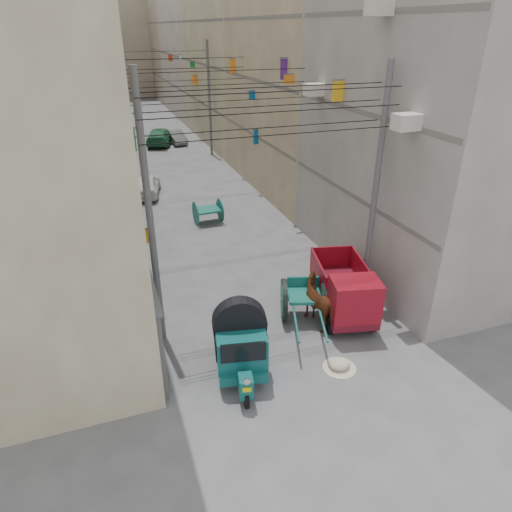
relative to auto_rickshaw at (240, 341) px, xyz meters
name	(u,v)px	position (x,y,z in m)	size (l,w,h in m)	color
ground	(363,457)	(1.77, -3.69, -1.08)	(140.00, 140.00, 0.00)	#4D4D4F
building_row_left	(36,62)	(-6.23, 30.44, 5.38)	(8.00, 62.00, 14.00)	beige
building_row_right	(241,57)	(9.76, 30.44, 5.38)	(8.00, 62.00, 14.00)	#A29E97
end_cap_building	(117,45)	(1.77, 62.31, 5.42)	(22.00, 10.00, 13.00)	#A0947E
shutters_left	(133,241)	(-2.15, 6.68, 0.42)	(0.18, 14.40, 2.88)	#47474C
signboards	(177,127)	(1.76, 17.97, 2.35)	(8.22, 40.52, 5.67)	#167B2B
ac_units	(361,74)	(5.42, 3.98, 6.36)	(0.70, 6.55, 3.35)	beige
utility_poles	(193,133)	(1.77, 13.31, 2.92)	(7.40, 22.20, 8.00)	#555658
overhead_cables	(202,80)	(1.77, 10.71, 5.69)	(7.40, 22.52, 1.12)	black
auto_rickshaw	(240,341)	(0.00, 0.00, 0.00)	(1.82, 2.69, 1.83)	black
tonga_cart	(304,299)	(2.81, 1.87, -0.34)	(2.10, 3.35, 1.42)	black
mini_truck	(346,296)	(4.08, 1.35, -0.16)	(2.25, 3.66, 1.92)	black
second_cart	(208,211)	(1.81, 11.07, -0.45)	(1.37, 1.22, 1.18)	#156055
feed_sack	(340,364)	(2.73, -0.81, -0.93)	(0.60, 0.48, 0.30)	beige
horse	(322,303)	(3.25, 1.42, -0.30)	(0.84, 1.84, 1.55)	#612817
distant_car_white	(146,185)	(-0.53, 16.38, -0.47)	(1.43, 3.56, 1.21)	silver
distant_car_grey	(176,137)	(3.48, 28.92, -0.55)	(1.13, 3.23, 1.06)	#5C615E
distant_car_green	(160,136)	(2.19, 29.04, -0.42)	(1.84, 4.52, 1.31)	#21613E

